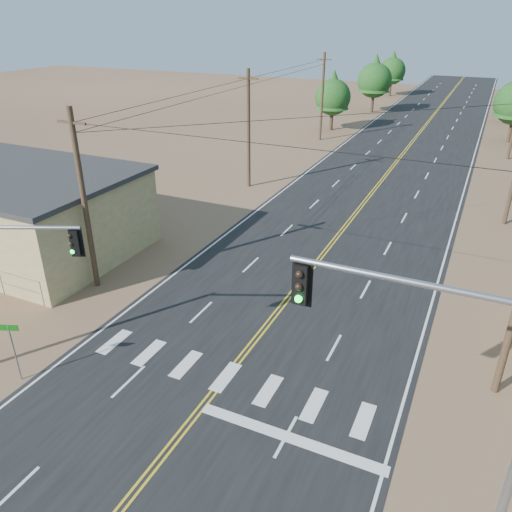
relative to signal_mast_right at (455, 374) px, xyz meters
The scene contains 10 objects.
road 27.16m from the signal_mast_right, 109.12° to the left, with size 15.00×200.00×0.02m, color black.
utility_pole_left_near 20.49m from the signal_mast_right, 159.66° to the left, with size 1.80×0.30×10.00m.
utility_pole_left_mid 33.24m from the signal_mast_right, 125.31° to the left, with size 1.80×0.30×10.00m.
utility_pole_left_far 50.89m from the signal_mast_right, 112.18° to the left, with size 1.80×0.30×10.00m.
signal_mast_right is the anchor object (origin of this frame).
street_sign 16.98m from the signal_mast_right, behind, with size 0.78×0.33×2.77m.
tree_left_near 56.74m from the signal_mast_right, 110.34° to the left, with size 4.57×4.57×7.61m.
tree_left_mid 70.73m from the signal_mast_right, 104.63° to the left, with size 5.14×5.14×8.57m.
tree_left_far 88.78m from the signal_mast_right, 102.24° to the left, with size 4.75×4.75×7.91m.
tree_right_mid 67.70m from the signal_mast_right, 89.01° to the left, with size 3.72×3.72×6.20m.
Camera 1 is at (8.36, -6.78, 14.12)m, focal length 35.00 mm.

